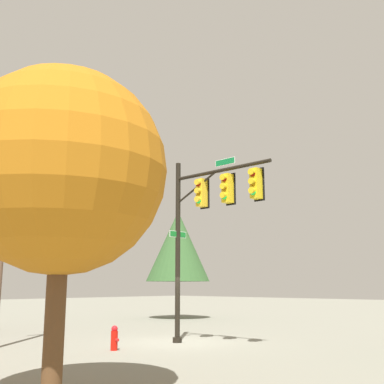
# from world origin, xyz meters

# --- Properties ---
(ground_plane) EXTENTS (120.00, 120.00, 0.00)m
(ground_plane) POSITION_xyz_m (0.00, 0.00, 0.00)
(ground_plane) COLOR gray
(signal_pole_assembly) EXTENTS (4.72, 0.94, 7.20)m
(signal_pole_assembly) POSITION_xyz_m (1.74, -0.00, 5.10)
(signal_pole_assembly) COLOR black
(signal_pole_assembly) RESTS_ON ground_plane
(utility_pole) EXTENTS (0.25, 1.80, 9.00)m
(utility_pole) POSITION_xyz_m (-3.50, -5.70, 4.68)
(utility_pole) COLOR brown
(utility_pole) RESTS_ON ground_plane
(fire_hydrant) EXTENTS (0.33, 0.24, 0.83)m
(fire_hydrant) POSITION_xyz_m (0.03, -3.10, 0.41)
(fire_hydrant) COLOR red
(fire_hydrant) RESTS_ON ground_plane
(tree_near) EXTENTS (4.35, 4.35, 7.28)m
(tree_near) POSITION_xyz_m (-9.66, 9.73, 4.86)
(tree_near) COLOR #513A23
(tree_near) RESTS_ON ground_plane
(tree_mid) EXTENTS (4.23, 4.23, 6.60)m
(tree_mid) POSITION_xyz_m (5.30, -8.65, 4.47)
(tree_mid) COLOR #53361E
(tree_mid) RESTS_ON ground_plane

